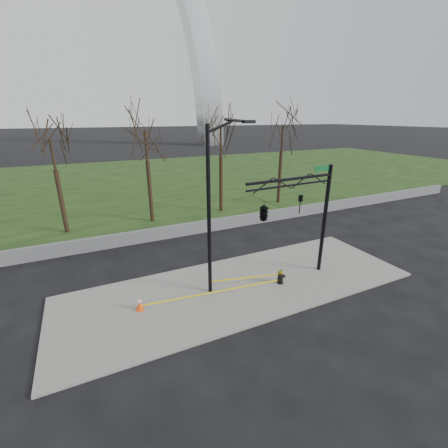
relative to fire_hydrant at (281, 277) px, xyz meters
name	(u,v)px	position (x,y,z in m)	size (l,w,h in m)	color
ground	(241,287)	(-1.93, 0.70, -0.47)	(500.00, 500.00, 0.00)	black
sidewalk	(241,286)	(-1.93, 0.70, -0.42)	(18.00, 6.00, 0.10)	slate
grass_strip	(137,180)	(-1.93, 30.70, -0.44)	(120.00, 40.00, 0.06)	black
guardrail	(190,229)	(-1.93, 8.70, -0.02)	(60.00, 0.30, 0.90)	#59595B
gateway_arch	(87,3)	(-1.93, 75.70, 32.03)	(66.00, 6.00, 65.00)	silver
tree_row	(105,174)	(-6.96, 12.70, 3.74)	(35.93, 4.00, 8.41)	black
fire_hydrant	(281,277)	(0.00, 0.00, 0.00)	(0.49, 0.32, 0.80)	black
traffic_cone	(139,304)	(-7.03, 0.81, -0.06)	(0.33, 0.33, 0.62)	#FF510D
street_light	(213,201)	(-3.36, 0.87, 4.23)	(2.39, 0.31, 8.21)	black
traffic_signal_mast	(277,209)	(-0.39, 0.15, 3.68)	(5.10, 2.51, 6.00)	black
caution_tape	(226,287)	(-2.93, 0.41, -0.06)	(7.02, 0.87, 0.41)	yellow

